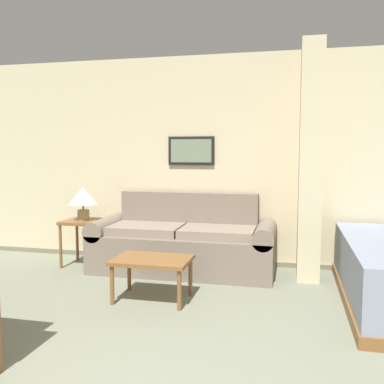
# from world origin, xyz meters

# --- Properties ---
(wall_back) EXTENTS (7.72, 0.16, 2.60)m
(wall_back) POSITION_xyz_m (-0.00, 3.80, 1.29)
(wall_back) COLOR beige
(wall_back) RESTS_ON ground_plane
(wall_partition_pillar) EXTENTS (0.24, 0.61, 2.60)m
(wall_partition_pillar) POSITION_xyz_m (1.20, 3.44, 1.30)
(wall_partition_pillar) COLOR beige
(wall_partition_pillar) RESTS_ON ground_plane
(couch) EXTENTS (2.16, 0.84, 0.91)m
(couch) POSITION_xyz_m (-0.24, 3.32, 0.33)
(couch) COLOR gray
(couch) RESTS_ON ground_plane
(coffee_table) EXTENTS (0.73, 0.51, 0.40)m
(coffee_table) POSITION_xyz_m (-0.27, 2.28, 0.36)
(coffee_table) COLOR brown
(coffee_table) RESTS_ON ground_plane
(side_table) EXTENTS (0.47, 0.47, 0.57)m
(side_table) POSITION_xyz_m (-1.51, 3.28, 0.48)
(side_table) COLOR brown
(side_table) RESTS_ON ground_plane
(table_lamp) EXTENTS (0.36, 0.36, 0.41)m
(table_lamp) POSITION_xyz_m (-1.51, 3.28, 0.85)
(table_lamp) COLOR tan
(table_lamp) RESTS_ON side_table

